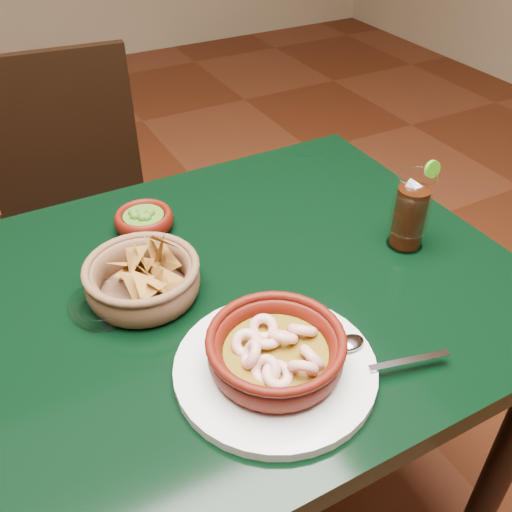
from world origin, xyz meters
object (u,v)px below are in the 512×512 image
cola_drink (410,212)px  dining_chair (81,216)px  shrimp_plate (276,356)px  chip_basket (143,278)px  dining_table (181,344)px

cola_drink → dining_chair: bearing=121.2°
shrimp_plate → chip_basket: chip_basket is taller
chip_basket → cola_drink: bearing=-11.4°
shrimp_plate → chip_basket: (-0.11, 0.25, 0.00)m
dining_chair → shrimp_plate: size_ratio=2.44×
dining_table → chip_basket: bearing=131.1°
dining_chair → chip_basket: size_ratio=4.15×
chip_basket → shrimp_plate: bearing=-66.8°
dining_chair → shrimp_plate: bearing=-84.4°
dining_table → dining_chair: dining_chair is taller
dining_chair → cola_drink: bearing=-58.8°
dining_table → shrimp_plate: size_ratio=3.14×
dining_chair → shrimp_plate: (0.09, -0.92, 0.27)m
dining_table → chip_basket: 0.15m
dining_table → cola_drink: 0.48m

